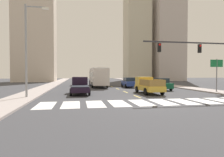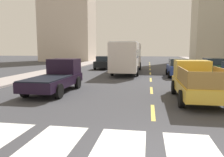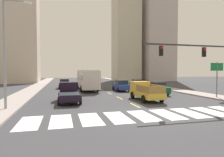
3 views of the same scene
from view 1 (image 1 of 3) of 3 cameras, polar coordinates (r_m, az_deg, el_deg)
The scene contains 33 objects.
ground_plane at distance 16.23m, azimuth 11.86°, elevation -7.01°, with size 160.00×160.00×0.00m, color #3B3B40.
sidewalk_right at distance 37.27m, azimuth 17.75°, elevation -2.11°, with size 2.93×110.00×0.15m, color #A29895.
sidewalk_left at distance 33.41m, azimuth -19.31°, elevation -2.54°, with size 2.93×110.00×0.15m, color #A29895.
crosswalk_stripe_0 at distance 15.28m, azimuth -19.38°, elevation -7.59°, with size 1.37×3.49×0.01m, color silver.
crosswalk_stripe_1 at distance 15.09m, azimuth -12.25°, elevation -7.65°, with size 1.37×3.49×0.01m, color silver.
crosswalk_stripe_2 at distance 15.14m, azimuth -5.05°, elevation -7.59°, with size 1.37×3.49×0.01m, color silver.
crosswalk_stripe_3 at distance 15.41m, azimuth 1.99°, elevation -7.42°, with size 1.37×3.49×0.01m, color silver.
crosswalk_stripe_4 at distance 15.91m, azimuth 8.69°, elevation -7.16°, with size 1.37×3.49×0.01m, color silver.
crosswalk_stripe_5 at distance 16.61m, azimuth 14.89°, elevation -6.83°, with size 1.37×3.49×0.01m, color silver.
crosswalk_stripe_6 at distance 17.48m, azimuth 20.53°, elevation -6.46°, with size 1.37×3.49×0.01m, color silver.
crosswalk_stripe_7 at distance 18.50m, azimuth 25.58°, elevation -6.07°, with size 1.37×3.49×0.01m, color silver.
crosswalk_stripe_8 at distance 19.65m, azimuth 30.06°, elevation -5.69°, with size 1.37×3.49×0.01m, color silver.
lane_dash_0 at distance 19.97m, azimuth 7.55°, elevation -5.38°, with size 0.16×2.40×0.01m, color #E4C54D.
lane_dash_1 at distance 24.75m, azimuth 4.03°, elevation -4.03°, with size 0.16×2.40×0.01m, color #E4C54D.
lane_dash_2 at distance 29.60m, azimuth 1.67°, elevation -3.11°, with size 0.16×2.40×0.01m, color #E4C54D.
lane_dash_3 at distance 34.50m, azimuth -0.02°, elevation -2.45°, with size 0.16×2.40×0.01m, color #E4C54D.
lane_dash_4 at distance 39.42m, azimuth -1.29°, elevation -1.95°, with size 0.16×2.40×0.01m, color #E4C54D.
lane_dash_5 at distance 44.36m, azimuth -2.28°, elevation -1.56°, with size 0.16×2.40×0.01m, color #E4C54D.
lane_dash_6 at distance 49.32m, azimuth -3.07°, elevation -1.25°, with size 0.16×2.40×0.01m, color #E4C54D.
lane_dash_7 at distance 54.28m, azimuth -3.71°, elevation -0.99°, with size 0.16×2.40×0.01m, color #E4C54D.
pickup_stakebed at distance 23.38m, azimuth 10.62°, elevation -2.09°, with size 2.18×5.20×1.96m.
pickup_dark at distance 22.75m, azimuth -9.60°, elevation -2.22°, with size 2.18×5.20×1.96m.
city_bus at distance 34.36m, azimuth -4.23°, elevation 0.79°, with size 2.72×10.80×3.32m.
sedan_near_left at distance 35.56m, azimuth 9.99°, elevation -0.97°, with size 2.02×4.40×1.72m.
sedan_mid at distance 32.65m, azimuth 5.14°, elevation -1.18°, with size 2.02×4.40×1.72m.
sedan_far at distance 38.63m, azimuth -10.25°, elevation -0.77°, with size 2.02×4.40×1.72m.
sedan_near_right at distance 28.43m, azimuth 14.42°, elevation -1.62°, with size 2.02×4.40×1.72m.
traffic_signal_gantry at distance 21.43m, azimuth 27.54°, elevation 6.33°, with size 10.65×0.27×6.00m.
direction_sign_green at distance 26.83m, azimuth 28.90°, elevation 2.69°, with size 1.70×0.12×4.20m.
streetlight_left at distance 20.12m, azimuth -23.97°, elevation 8.73°, with size 2.20×0.28×9.00m.
tower_tall_centre at distance 60.41m, azimuth -22.14°, elevation 14.28°, with size 11.21×7.19×31.68m, color beige.
block_mid_left at distance 67.76m, azimuth 15.82°, elevation 12.44°, with size 9.31×10.84×30.56m, color #B8ACA5.
block_mid_right at distance 64.36m, azimuth 7.48°, elevation 12.53°, with size 7.60×7.44×29.36m, color beige.
Camera 1 is at (-6.01, -14.89, 2.41)m, focal length 30.46 mm.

